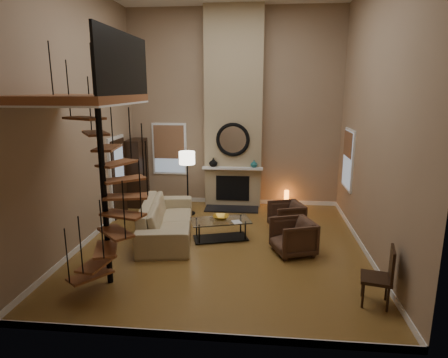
# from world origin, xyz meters

# --- Properties ---
(ground) EXTENTS (6.00, 6.50, 0.01)m
(ground) POSITION_xyz_m (0.00, 0.00, -0.01)
(ground) COLOR olive
(ground) RESTS_ON ground
(back_wall) EXTENTS (6.00, 0.02, 5.50)m
(back_wall) POSITION_xyz_m (0.00, 3.25, 2.75)
(back_wall) COLOR #9A8063
(back_wall) RESTS_ON ground
(front_wall) EXTENTS (6.00, 0.02, 5.50)m
(front_wall) POSITION_xyz_m (0.00, -3.25, 2.75)
(front_wall) COLOR #9A8063
(front_wall) RESTS_ON ground
(left_wall) EXTENTS (0.02, 6.50, 5.50)m
(left_wall) POSITION_xyz_m (-3.00, 0.00, 2.75)
(left_wall) COLOR #9A8063
(left_wall) RESTS_ON ground
(right_wall) EXTENTS (0.02, 6.50, 5.50)m
(right_wall) POSITION_xyz_m (3.00, 0.00, 2.75)
(right_wall) COLOR #9A8063
(right_wall) RESTS_ON ground
(baseboard_back) EXTENTS (6.00, 0.02, 0.12)m
(baseboard_back) POSITION_xyz_m (0.00, 3.24, 0.06)
(baseboard_back) COLOR white
(baseboard_back) RESTS_ON ground
(baseboard_front) EXTENTS (6.00, 0.02, 0.12)m
(baseboard_front) POSITION_xyz_m (0.00, -3.24, 0.06)
(baseboard_front) COLOR white
(baseboard_front) RESTS_ON ground
(baseboard_left) EXTENTS (0.02, 6.50, 0.12)m
(baseboard_left) POSITION_xyz_m (-2.99, 0.00, 0.06)
(baseboard_left) COLOR white
(baseboard_left) RESTS_ON ground
(baseboard_right) EXTENTS (0.02, 6.50, 0.12)m
(baseboard_right) POSITION_xyz_m (2.99, 0.00, 0.06)
(baseboard_right) COLOR white
(baseboard_right) RESTS_ON ground
(chimney_breast) EXTENTS (1.60, 0.38, 5.50)m
(chimney_breast) POSITION_xyz_m (0.00, 3.06, 2.75)
(chimney_breast) COLOR tan
(chimney_breast) RESTS_ON ground
(hearth) EXTENTS (1.50, 0.60, 0.04)m
(hearth) POSITION_xyz_m (0.00, 2.57, 0.02)
(hearth) COLOR black
(hearth) RESTS_ON ground
(firebox) EXTENTS (0.95, 0.02, 0.72)m
(firebox) POSITION_xyz_m (0.00, 2.86, 0.55)
(firebox) COLOR black
(firebox) RESTS_ON chimney_breast
(mantel) EXTENTS (1.70, 0.18, 0.06)m
(mantel) POSITION_xyz_m (0.00, 2.78, 1.15)
(mantel) COLOR white
(mantel) RESTS_ON chimney_breast
(mirror_frame) EXTENTS (0.94, 0.10, 0.94)m
(mirror_frame) POSITION_xyz_m (0.00, 2.84, 1.95)
(mirror_frame) COLOR black
(mirror_frame) RESTS_ON chimney_breast
(mirror_disc) EXTENTS (0.80, 0.01, 0.80)m
(mirror_disc) POSITION_xyz_m (0.00, 2.85, 1.95)
(mirror_disc) COLOR white
(mirror_disc) RESTS_ON chimney_breast
(vase_left) EXTENTS (0.24, 0.24, 0.25)m
(vase_left) POSITION_xyz_m (-0.55, 2.82, 1.30)
(vase_left) COLOR black
(vase_left) RESTS_ON mantel
(vase_right) EXTENTS (0.20, 0.20, 0.21)m
(vase_right) POSITION_xyz_m (0.60, 2.82, 1.28)
(vase_right) COLOR #1C6062
(vase_right) RESTS_ON mantel
(window_back) EXTENTS (1.02, 0.06, 1.52)m
(window_back) POSITION_xyz_m (-1.90, 3.22, 1.62)
(window_back) COLOR white
(window_back) RESTS_ON back_wall
(window_right) EXTENTS (0.06, 1.02, 1.52)m
(window_right) POSITION_xyz_m (2.97, 2.00, 1.63)
(window_right) COLOR white
(window_right) RESTS_ON right_wall
(entry_door) EXTENTS (0.10, 1.05, 2.16)m
(entry_door) POSITION_xyz_m (-2.95, 1.80, 1.05)
(entry_door) COLOR white
(entry_door) RESTS_ON ground
(loft) EXTENTS (1.70, 2.20, 1.09)m
(loft) POSITION_xyz_m (-2.04, -1.80, 3.24)
(loft) COLOR #995832
(loft) RESTS_ON left_wall
(spiral_stair) EXTENTS (1.47, 1.47, 4.06)m
(spiral_stair) POSITION_xyz_m (-1.78, -1.79, 1.78)
(spiral_stair) COLOR black
(spiral_stair) RESTS_ON ground
(hutch) EXTENTS (0.41, 0.87, 1.95)m
(hutch) POSITION_xyz_m (-2.77, 2.82, 0.95)
(hutch) COLOR black
(hutch) RESTS_ON ground
(sofa) EXTENTS (1.53, 2.94, 0.82)m
(sofa) POSITION_xyz_m (-1.35, 0.50, 0.40)
(sofa) COLOR tan
(sofa) RESTS_ON ground
(armchair_near) EXTENTS (0.94, 0.93, 0.68)m
(armchair_near) POSITION_xyz_m (1.49, 1.09, 0.35)
(armchair_near) COLOR #482F21
(armchair_near) RESTS_ON ground
(armchair_far) EXTENTS (1.02, 1.01, 0.73)m
(armchair_far) POSITION_xyz_m (1.57, -0.20, 0.35)
(armchair_far) COLOR #482F21
(armchair_far) RESTS_ON ground
(coffee_table) EXTENTS (1.45, 1.01, 0.48)m
(coffee_table) POSITION_xyz_m (-0.07, 0.38, 0.28)
(coffee_table) COLOR silver
(coffee_table) RESTS_ON ground
(bowl) EXTENTS (0.36, 0.36, 0.09)m
(bowl) POSITION_xyz_m (-0.07, 0.43, 0.50)
(bowl) COLOR gold
(bowl) RESTS_ON coffee_table
(book) EXTENTS (0.26, 0.30, 0.02)m
(book) POSITION_xyz_m (0.28, 0.23, 0.46)
(book) COLOR gray
(book) RESTS_ON coffee_table
(floor_lamp) EXTENTS (0.42, 0.42, 1.74)m
(floor_lamp) POSITION_xyz_m (-1.15, 2.09, 1.41)
(floor_lamp) COLOR black
(floor_lamp) RESTS_ON ground
(accent_lamp) EXTENTS (0.13, 0.13, 0.46)m
(accent_lamp) POSITION_xyz_m (1.55, 3.02, 0.25)
(accent_lamp) COLOR orange
(accent_lamp) RESTS_ON ground
(side_chair) EXTENTS (0.55, 0.55, 0.98)m
(side_chair) POSITION_xyz_m (2.73, -2.08, 0.53)
(side_chair) COLOR black
(side_chair) RESTS_ON ground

